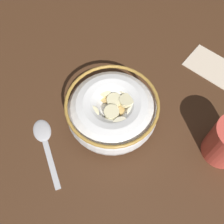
{
  "coord_description": "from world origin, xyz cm",
  "views": [
    {
      "loc": [
        18.86,
        -14.24,
        47.35
      ],
      "look_at": [
        0.0,
        0.0,
        3.0
      ],
      "focal_mm": 44.18,
      "sensor_mm": 36.0,
      "label": 1
    }
  ],
  "objects": [
    {
      "name": "ground_plane",
      "position": [
        0.0,
        0.0,
        -1.0
      ],
      "size": [
        125.83,
        125.83,
        2.0
      ],
      "primitive_type": "cube",
      "color": "#472B19"
    },
    {
      "name": "cereal_bowl",
      "position": [
        -0.0,
        0.0,
        3.45
      ],
      "size": [
        16.6,
        16.6,
        6.39
      ],
      "color": "white",
      "rests_on": "ground_plane"
    },
    {
      "name": "spoon",
      "position": [
        -4.63,
        -12.36,
        0.35
      ],
      "size": [
        14.1,
        6.08,
        0.8
      ],
      "color": "#B7B7BC",
      "rests_on": "ground_plane"
    },
    {
      "name": "folded_napkin",
      "position": [
        3.55,
        24.74,
        0.15
      ],
      "size": [
        13.34,
        9.76,
        0.3
      ],
      "primitive_type": "cube",
      "rotation": [
        0.0,
        0.0,
        0.23
      ],
      "color": "beige",
      "rests_on": "ground_plane"
    }
  ]
}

